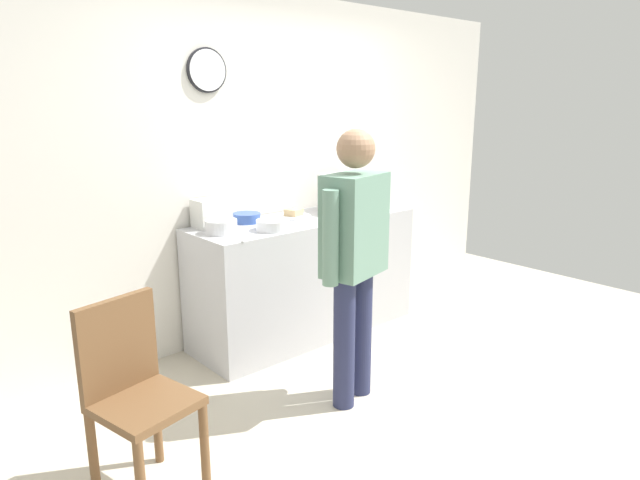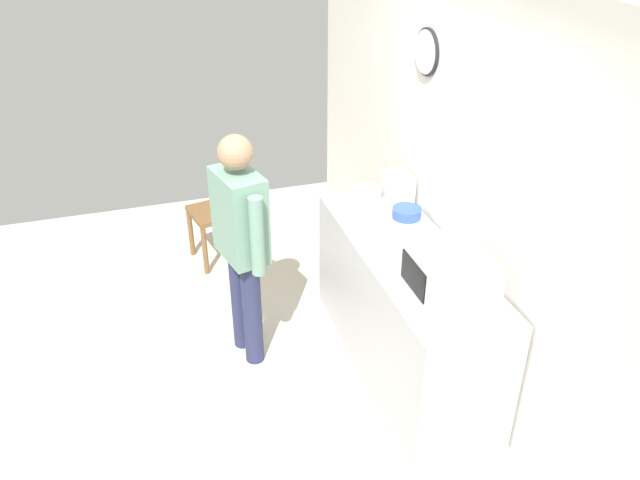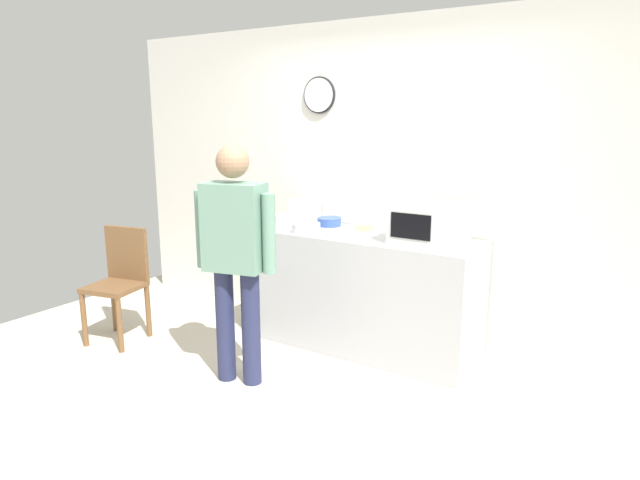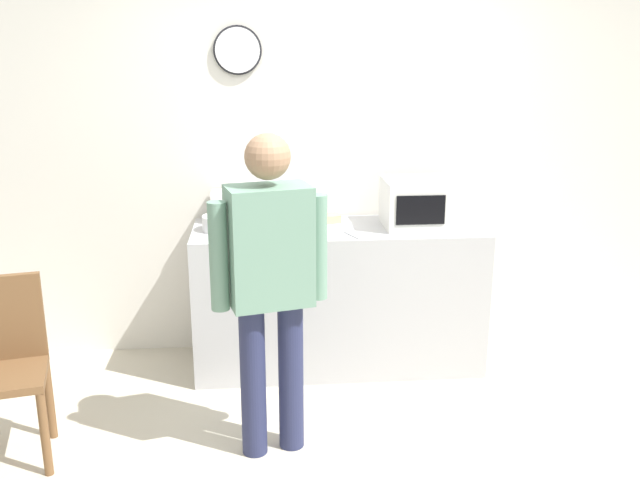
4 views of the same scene
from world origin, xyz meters
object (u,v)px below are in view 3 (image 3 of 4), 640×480
at_px(mixing_bowl, 306,228).
at_px(cereal_bowl, 286,220).
at_px(sandwich_plate, 363,230).
at_px(salad_bowl, 329,222).
at_px(person_standing, 235,248).
at_px(wooden_chair, 120,278).
at_px(toaster, 305,210).
at_px(spoon_utensil, 270,230).
at_px(fork_utensil, 358,240).
at_px(microwave, 429,223).

bearing_deg(mixing_bowl, cereal_bowl, 153.26).
xyz_separation_m(sandwich_plate, salad_bowl, (-0.37, 0.09, 0.02)).
relative_size(salad_bowl, person_standing, 0.12).
bearing_deg(wooden_chair, sandwich_plate, 29.51).
distance_m(sandwich_plate, cereal_bowl, 0.71).
bearing_deg(person_standing, toaster, 101.47).
bearing_deg(toaster, wooden_chair, -134.17).
bearing_deg(person_standing, wooden_chair, 176.65).
distance_m(sandwich_plate, toaster, 0.67).
height_order(mixing_bowl, person_standing, person_standing).
xyz_separation_m(cereal_bowl, spoon_utensil, (0.03, -0.25, -0.04)).
bearing_deg(person_standing, mixing_bowl, 88.49).
height_order(sandwich_plate, fork_utensil, sandwich_plate).
bearing_deg(salad_bowl, sandwich_plate, -13.25).
height_order(microwave, wooden_chair, microwave).
xyz_separation_m(microwave, wooden_chair, (-2.33, -0.90, -0.56)).
xyz_separation_m(mixing_bowl, person_standing, (-0.02, -0.83, -0.00)).
distance_m(salad_bowl, person_standing, 1.16).
bearing_deg(mixing_bowl, person_standing, -91.51).
bearing_deg(sandwich_plate, microwave, -8.48).
bearing_deg(cereal_bowl, salad_bowl, 27.89).
distance_m(person_standing, wooden_chair, 1.42).
xyz_separation_m(salad_bowl, toaster, (-0.28, 0.05, 0.07)).
height_order(toaster, spoon_utensil, toaster).
height_order(fork_utensil, spoon_utensil, same).
xyz_separation_m(mixing_bowl, wooden_chair, (-1.36, -0.75, -0.45)).
height_order(cereal_bowl, person_standing, person_standing).
relative_size(fork_utensil, person_standing, 0.10).
relative_size(cereal_bowl, person_standing, 0.13).
xyz_separation_m(toaster, fork_utensil, (0.76, -0.42, -0.10)).
bearing_deg(fork_utensil, microwave, 22.50).
distance_m(mixing_bowl, toaster, 0.47).
height_order(cereal_bowl, spoon_utensil, cereal_bowl).
bearing_deg(fork_utensil, sandwich_plate, 109.98).
relative_size(microwave, mixing_bowl, 2.20).
height_order(mixing_bowl, toaster, toaster).
relative_size(microwave, fork_utensil, 2.94).
xyz_separation_m(microwave, mixing_bowl, (-0.97, -0.16, -0.11)).
relative_size(cereal_bowl, wooden_chair, 0.23).
bearing_deg(fork_utensil, salad_bowl, 142.11).
bearing_deg(wooden_chair, cereal_bowl, 40.82).
bearing_deg(salad_bowl, toaster, 169.78).
xyz_separation_m(toaster, spoon_utensil, (-0.02, -0.48, -0.10)).
bearing_deg(wooden_chair, mixing_bowl, 28.71).
distance_m(salad_bowl, cereal_bowl, 0.37).
relative_size(sandwich_plate, mixing_bowl, 1.16).
distance_m(sandwich_plate, wooden_chair, 2.06).
bearing_deg(fork_utensil, mixing_bowl, 175.38).
relative_size(sandwich_plate, cereal_bowl, 1.21).
height_order(microwave, person_standing, person_standing).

